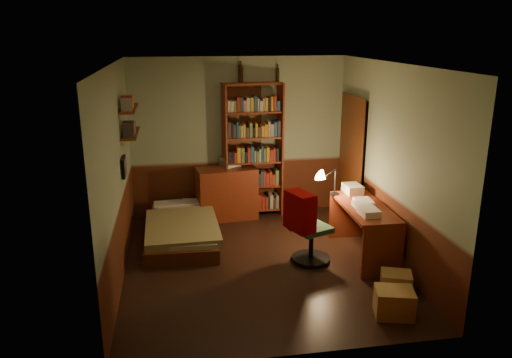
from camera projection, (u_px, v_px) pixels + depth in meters
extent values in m
cube|color=black|center=(259.00, 264.00, 6.67)|extent=(3.50, 4.00, 0.02)
cube|color=silver|center=(259.00, 63.00, 5.92)|extent=(3.50, 4.00, 0.02)
cube|color=gray|center=(238.00, 137.00, 8.20)|extent=(3.50, 0.02, 2.60)
cube|color=gray|center=(116.00, 176.00, 6.02)|extent=(0.02, 4.00, 2.60)
cube|color=gray|center=(391.00, 164.00, 6.57)|extent=(0.02, 4.00, 2.60)
cube|color=gray|center=(298.00, 229.00, 4.40)|extent=(3.50, 0.02, 2.60)
cube|color=black|center=(352.00, 161.00, 7.88)|extent=(0.06, 0.90, 2.00)
cube|color=#49210D|center=(350.00, 161.00, 7.88)|extent=(0.02, 0.98, 2.08)
cube|color=olive|center=(182.00, 222.00, 7.35)|extent=(1.03, 1.86, 0.54)
cube|color=maroon|center=(227.00, 193.00, 8.18)|extent=(1.01, 0.59, 0.85)
cube|color=#B2B2B7|center=(230.00, 161.00, 8.16)|extent=(0.36, 0.32, 0.16)
cube|color=maroon|center=(253.00, 151.00, 8.14)|extent=(0.97, 0.42, 2.20)
cylinder|color=black|center=(241.00, 73.00, 7.86)|extent=(0.07, 0.07, 0.27)
cylinder|color=black|center=(278.00, 75.00, 7.96)|extent=(0.06, 0.06, 0.21)
cube|color=maroon|center=(363.00, 231.00, 6.79)|extent=(0.59, 1.37, 0.73)
cube|color=silver|center=(353.00, 189.00, 7.20)|extent=(0.24, 0.32, 0.12)
cone|color=black|center=(335.00, 175.00, 7.07)|extent=(0.23, 0.23, 0.57)
cube|color=#2E5232|center=(312.00, 228.00, 6.60)|extent=(0.60, 0.56, 0.95)
cube|color=#8E0304|center=(301.00, 179.00, 6.20)|extent=(0.25, 0.44, 0.50)
cube|color=maroon|center=(131.00, 133.00, 6.99)|extent=(0.20, 0.90, 0.03)
cube|color=maroon|center=(129.00, 108.00, 6.89)|extent=(0.20, 0.90, 0.03)
cube|color=black|center=(124.00, 167.00, 6.61)|extent=(0.04, 0.32, 0.26)
cube|color=#9F7A41|center=(394.00, 303.00, 5.40)|extent=(0.48, 0.42, 0.30)
cube|color=#9F7A41|center=(396.00, 283.00, 5.89)|extent=(0.43, 0.39, 0.25)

